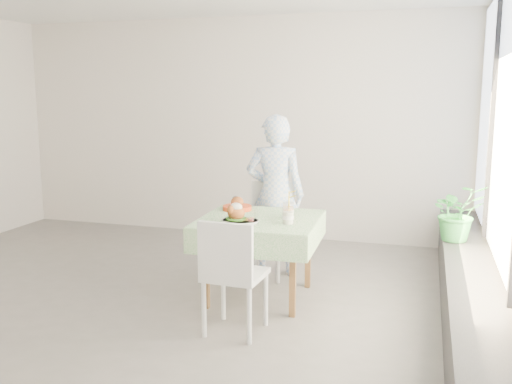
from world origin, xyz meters
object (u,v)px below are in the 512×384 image
(chair_far, at_px, (266,247))
(diner, at_px, (275,195))
(potted_plant, at_px, (457,212))
(chair_near, at_px, (235,298))
(main_dish, at_px, (238,216))
(cafe_table, at_px, (260,248))
(juice_cup_orange, at_px, (288,211))

(chair_far, relative_size, diner, 0.58)
(diner, bearing_deg, chair_far, 46.46)
(potted_plant, bearing_deg, diner, 177.47)
(chair_far, bearing_deg, chair_near, -83.92)
(main_dish, bearing_deg, cafe_table, 56.26)
(chair_near, bearing_deg, main_dish, 105.93)
(cafe_table, height_order, diner, diner)
(cafe_table, xyz_separation_m, potted_plant, (1.70, 0.66, 0.31))
(cafe_table, bearing_deg, potted_plant, 21.13)
(cafe_table, relative_size, main_dish, 3.29)
(cafe_table, height_order, potted_plant, potted_plant)
(chair_far, distance_m, main_dish, 0.99)
(chair_near, xyz_separation_m, juice_cup_orange, (0.21, 0.86, 0.53))
(potted_plant, bearing_deg, chair_near, -138.86)
(diner, height_order, juice_cup_orange, diner)
(chair_far, height_order, potted_plant, potted_plant)
(chair_near, xyz_separation_m, diner, (-0.09, 1.54, 0.54))
(juice_cup_orange, bearing_deg, diner, 114.09)
(chair_near, distance_m, juice_cup_orange, 1.03)
(cafe_table, xyz_separation_m, juice_cup_orange, (0.25, 0.06, 0.35))
(main_dish, height_order, juice_cup_orange, juice_cup_orange)
(juice_cup_orange, bearing_deg, main_dish, -145.04)
(chair_far, relative_size, main_dish, 2.90)
(juice_cup_orange, bearing_deg, cafe_table, -165.40)
(cafe_table, bearing_deg, juice_cup_orange, 14.60)
(chair_far, xyz_separation_m, main_dish, (-0.02, -0.85, 0.50))
(chair_near, bearing_deg, chair_far, 96.08)
(chair_near, bearing_deg, cafe_table, 92.46)
(cafe_table, height_order, chair_far, chair_far)
(diner, relative_size, potted_plant, 3.09)
(potted_plant, bearing_deg, cafe_table, -158.87)
(potted_plant, bearing_deg, chair_far, -179.55)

